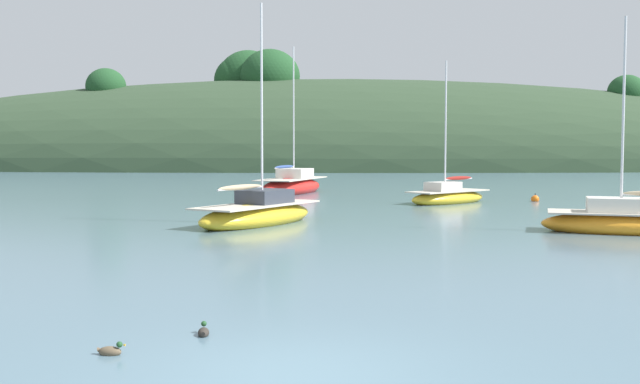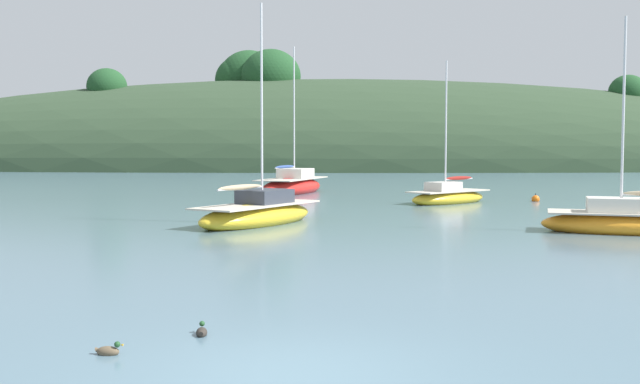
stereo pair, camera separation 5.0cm
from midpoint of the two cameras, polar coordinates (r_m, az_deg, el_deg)
ground_plane at (r=10.10m, az=-1.97°, el=-13.92°), size 400.00×400.00×0.00m
far_shoreline_hill at (r=102.38m, az=0.70°, el=1.91°), size 150.00×36.00×28.70m
sailboat_black_sloop at (r=28.95m, az=-4.75°, el=-1.68°), size 5.21×6.77×8.81m
sailboat_grey_yawl at (r=28.06m, az=22.74°, el=-2.17°), size 6.31×3.59×7.75m
sailboat_teal_outer at (r=48.32m, az=-2.11°, el=0.49°), size 4.99×8.41×9.81m
sailboat_navy_dinghy at (r=40.17m, az=9.88°, el=-0.34°), size 5.32×5.09×7.75m
mooring_buoy_inner at (r=42.51m, az=16.31°, el=-0.53°), size 0.44×0.44×0.54m
duck_lone_right at (r=12.21m, az=-8.99°, el=-10.61°), size 0.22×0.43×0.24m
duck_lead at (r=11.42m, az=-15.88°, el=-11.71°), size 0.43×0.22×0.24m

